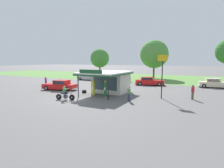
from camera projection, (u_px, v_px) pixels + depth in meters
ground_plane at (74, 99)px, 20.87m from camera, size 300.00×300.00×0.00m
grass_verge_strip at (148, 78)px, 47.33m from camera, size 120.00×24.00×0.01m
service_station_kiosk at (110, 80)px, 25.16m from camera, size 5.05×7.22×3.40m
gas_pump_nearside at (93, 88)px, 23.12m from camera, size 0.44×0.44×2.06m
gas_pump_offside at (105, 89)px, 22.33m from camera, size 0.44×0.44×2.03m
motorcycle_with_rider at (65, 94)px, 20.57m from camera, size 2.20×0.83×1.58m
featured_classic_sedan at (60, 85)px, 27.64m from camera, size 5.50×2.75×1.51m
parked_car_back_row_centre_right at (149, 81)px, 33.08m from camera, size 5.43×2.92×1.45m
parked_car_back_row_right at (214, 83)px, 30.01m from camera, size 4.98×2.32×1.53m
parked_car_second_row_spare at (89, 77)px, 41.76m from camera, size 5.41×2.38×1.46m
parked_car_back_row_far_left at (118, 78)px, 38.47m from camera, size 5.18×1.94×1.55m
bystander_chatting_near_pumps at (193, 92)px, 20.74m from camera, size 0.34×0.34×1.68m
bystander_admiring_sedan at (46, 81)px, 30.94m from camera, size 0.37×0.37×1.70m
bystander_leaning_by_kiosk at (129, 93)px, 20.03m from camera, size 0.35×0.35×1.59m
bystander_strolling_foreground at (97, 80)px, 33.27m from camera, size 0.34×0.34×1.63m
tree_oak_centre at (154, 55)px, 45.82m from camera, size 7.04×7.04×9.56m
tree_oak_left at (100, 59)px, 54.56m from camera, size 5.58×5.58×7.92m
roadside_pole_sign at (162, 69)px, 21.01m from camera, size 1.10×0.12×5.06m
spare_tire_stack at (84, 92)px, 25.17m from camera, size 0.60×0.60×0.36m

